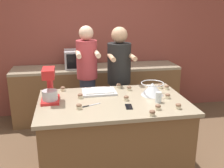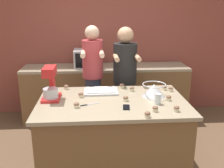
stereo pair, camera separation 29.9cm
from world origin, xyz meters
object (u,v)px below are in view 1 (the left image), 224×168
object	(u,v)px
cell_phone	(129,107)
cupcake_7	(167,87)
person_right	(119,81)
drinking_glass	(158,97)
cupcake_9	(80,96)
cupcake_12	(119,86)
stand_mixer	(50,87)
cupcake_10	(52,92)
cupcake_2	(178,106)
cupcake_6	(160,86)
microwave_oven	(78,59)
cupcake_1	(129,88)
person_left	(87,81)
cupcake_4	(79,106)
baking_tray	(99,91)
knife	(90,105)
mixing_bowl	(152,88)
cupcake_8	(168,96)
cupcake_11	(158,107)
cupcake_0	(63,89)
cupcake_5	(152,113)
cupcake_3	(126,98)

from	to	relation	value
cell_phone	cupcake_7	bearing A→B (deg)	38.98
person_right	drinking_glass	size ratio (longest dim) A/B	13.72
cupcake_9	cupcake_12	distance (m)	0.61
stand_mixer	cupcake_10	bearing A→B (deg)	87.73
cupcake_2	cupcake_6	world-z (taller)	same
microwave_oven	cupcake_1	xyz separation A→B (m)	(0.58, -1.24, -0.15)
microwave_oven	cupcake_6	distance (m)	1.59
cupcake_6	person_left	bearing A→B (deg)	151.46
cupcake_1	cupcake_10	xyz separation A→B (m)	(-0.96, 0.00, 0.00)
cupcake_4	baking_tray	bearing A→B (deg)	60.87
stand_mixer	baking_tray	world-z (taller)	stand_mixer
knife	cupcake_1	world-z (taller)	cupcake_1
knife	cupcake_2	size ratio (longest dim) A/B	3.46
mixing_bowl	cupcake_9	size ratio (longest dim) A/B	4.61
baking_tray	cupcake_8	distance (m)	0.84
cupcake_2	cupcake_11	bearing A→B (deg)	176.94
cupcake_0	knife	bearing A→B (deg)	-62.57
cupcake_5	cupcake_10	bearing A→B (deg)	140.85
mixing_bowl	cupcake_0	world-z (taller)	mixing_bowl
stand_mixer	cupcake_1	world-z (taller)	stand_mixer
cupcake_0	cupcake_11	bearing A→B (deg)	-39.34
person_left	microwave_oven	distance (m)	0.75
cupcake_2	cupcake_7	bearing A→B (deg)	79.04
stand_mixer	cupcake_7	world-z (taller)	stand_mixer
stand_mixer	drinking_glass	bearing A→B (deg)	-11.50
cupcake_3	cupcake_0	bearing A→B (deg)	146.28
knife	cupcake_8	xyz separation A→B (m)	(0.91, 0.07, 0.03)
cupcake_0	cupcake_3	xyz separation A→B (m)	(0.71, -0.47, 0.00)
cupcake_0	cupcake_3	distance (m)	0.86
mixing_bowl	cupcake_12	world-z (taller)	mixing_bowl
cell_phone	cupcake_1	bearing A→B (deg)	75.96
person_right	cupcake_2	distance (m)	1.26
cupcake_5	cupcake_2	bearing A→B (deg)	20.95
cell_phone	cupcake_6	world-z (taller)	cupcake_6
knife	cupcake_3	xyz separation A→B (m)	(0.42, 0.09, 0.03)
microwave_oven	cupcake_1	bearing A→B (deg)	-64.99
cupcake_8	cupcake_5	bearing A→B (deg)	-127.08
stand_mixer	baking_tray	distance (m)	0.63
cupcake_3	cupcake_5	size ratio (longest dim) A/B	1.00
mixing_bowl	cupcake_12	xyz separation A→B (m)	(-0.34, 0.35, -0.05)
cupcake_0	cupcake_12	xyz separation A→B (m)	(0.72, 0.01, 0.00)
mixing_bowl	cupcake_12	distance (m)	0.49
cupcake_0	cupcake_1	world-z (taller)	same
microwave_oven	cupcake_4	distance (m)	1.76
cupcake_7	cupcake_8	size ratio (longest dim) A/B	1.00
mixing_bowl	cupcake_8	xyz separation A→B (m)	(0.14, -0.15, -0.05)
cupcake_3	cell_phone	bearing A→B (deg)	-95.03
baking_tray	cupcake_9	xyz separation A→B (m)	(-0.24, -0.17, 0.01)
person_left	drinking_glass	bearing A→B (deg)	-53.92
person_right	cupcake_1	distance (m)	0.51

